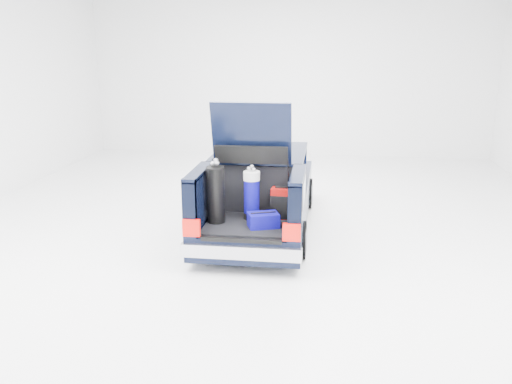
# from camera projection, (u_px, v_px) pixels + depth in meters

# --- Properties ---
(ground) EXTENTS (14.00, 14.00, 0.00)m
(ground) POSITION_uv_depth(u_px,v_px,m) (260.00, 228.00, 10.13)
(ground) COLOR white
(ground) RESTS_ON ground
(car) EXTENTS (1.87, 4.65, 2.47)m
(car) POSITION_uv_depth(u_px,v_px,m) (260.00, 192.00, 10.05)
(car) COLOR black
(car) RESTS_ON ground
(red_suitcase) EXTENTS (0.33, 0.23, 0.53)m
(red_suitcase) POSITION_uv_depth(u_px,v_px,m) (281.00, 203.00, 8.73)
(red_suitcase) COLOR #830604
(red_suitcase) RESTS_ON car
(black_golf_bag) EXTENTS (0.29, 0.33, 1.01)m
(black_golf_bag) POSITION_uv_depth(u_px,v_px,m) (216.00, 194.00, 8.47)
(black_golf_bag) COLOR black
(black_golf_bag) RESTS_ON car
(blue_golf_bag) EXTENTS (0.28, 0.28, 0.89)m
(blue_golf_bag) POSITION_uv_depth(u_px,v_px,m) (252.00, 195.00, 8.68)
(blue_golf_bag) COLOR black
(blue_golf_bag) RESTS_ON car
(blue_duffel) EXTENTS (0.53, 0.44, 0.24)m
(blue_duffel) POSITION_uv_depth(u_px,v_px,m) (263.00, 220.00, 8.35)
(blue_duffel) COLOR #090574
(blue_duffel) RESTS_ON car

